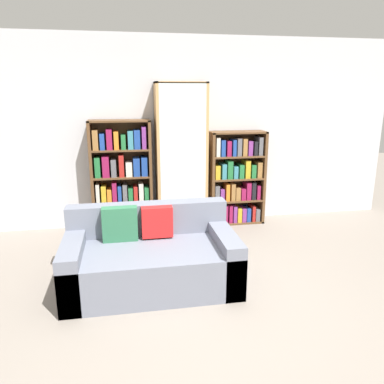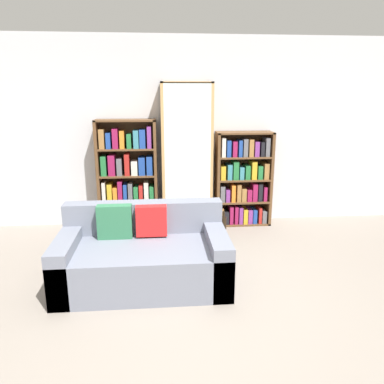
{
  "view_description": "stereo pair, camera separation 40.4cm",
  "coord_description": "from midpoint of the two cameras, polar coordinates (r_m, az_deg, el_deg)",
  "views": [
    {
      "loc": [
        -0.66,
        -2.87,
        1.92
      ],
      "look_at": [
        0.14,
        1.48,
        0.74
      ],
      "focal_mm": 35.0,
      "sensor_mm": 36.0,
      "label": 1
    },
    {
      "loc": [
        -0.26,
        -2.92,
        1.92
      ],
      "look_at": [
        0.14,
        1.48,
        0.74
      ],
      "focal_mm": 35.0,
      "sensor_mm": 36.0,
      "label": 2
    }
  ],
  "objects": [
    {
      "name": "ground_plane",
      "position": [
        3.5,
        3.41,
        -18.37
      ],
      "size": [
        16.0,
        16.0,
        0.0
      ],
      "primitive_type": "plane",
      "color": "gray"
    },
    {
      "name": "wall_back",
      "position": [
        5.51,
        -0.32,
        8.99
      ],
      "size": [
        6.84,
        0.06,
        2.7
      ],
      "color": "silver",
      "rests_on": "ground"
    },
    {
      "name": "couch",
      "position": [
        3.93,
        -4.47,
        -9.81
      ],
      "size": [
        1.71,
        0.96,
        0.79
      ],
      "color": "slate",
      "rests_on": "ground"
    },
    {
      "name": "bookshelf_left",
      "position": [
        5.39,
        -7.69,
        2.25
      ],
      "size": [
        0.84,
        0.32,
        1.56
      ],
      "color": "brown",
      "rests_on": "ground"
    },
    {
      "name": "display_cabinet",
      "position": [
        5.35,
        1.35,
        5.28
      ],
      "size": [
        0.71,
        0.36,
        2.06
      ],
      "color": "tan",
      "rests_on": "ground"
    },
    {
      "name": "bookshelf_right",
      "position": [
        5.59,
        9.83,
        1.69
      ],
      "size": [
        0.82,
        0.32,
        1.38
      ],
      "color": "brown",
      "rests_on": "ground"
    },
    {
      "name": "wine_bottle",
      "position": [
        5.14,
        7.05,
        -5.31
      ],
      "size": [
        0.08,
        0.08,
        0.37
      ],
      "color": "black",
      "rests_on": "ground"
    }
  ]
}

